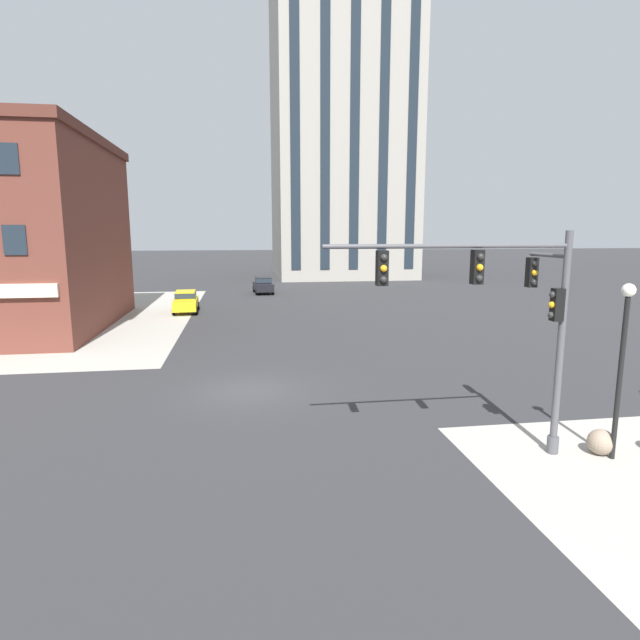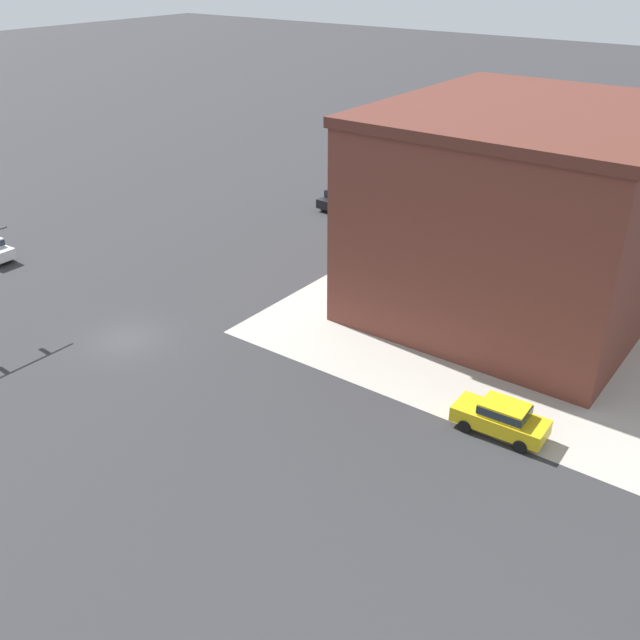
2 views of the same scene
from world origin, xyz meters
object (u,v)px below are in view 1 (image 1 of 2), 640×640
object	(u,v)px
street_lamp_corner_near	(623,350)
car_main_northbound_near	(263,284)
traffic_signal_main	(515,308)
bollard_sphere_curb_a	(601,442)
car_main_southbound_far	(186,301)

from	to	relation	value
street_lamp_corner_near	car_main_northbound_near	size ratio (longest dim) A/B	1.10
traffic_signal_main	street_lamp_corner_near	distance (m)	3.08
bollard_sphere_curb_a	traffic_signal_main	bearing A→B (deg)	169.31
street_lamp_corner_near	car_main_southbound_far	xyz separation A→B (m)	(-14.56, 29.26, -2.21)
car_main_northbound_near	street_lamp_corner_near	bearing A→B (deg)	-78.98
traffic_signal_main	car_main_northbound_near	size ratio (longest dim) A/B	1.52
traffic_signal_main	bollard_sphere_curb_a	world-z (taller)	traffic_signal_main
car_main_southbound_far	traffic_signal_main	bearing A→B (deg)	-67.48
street_lamp_corner_near	car_main_northbound_near	xyz separation A→B (m)	(-7.99, 41.04, -2.21)
traffic_signal_main	car_main_northbound_near	distance (m)	40.71
bollard_sphere_curb_a	car_main_northbound_near	world-z (taller)	car_main_northbound_near
bollard_sphere_curb_a	street_lamp_corner_near	xyz separation A→B (m)	(0.14, -0.30, 2.76)
car_main_northbound_near	traffic_signal_main	bearing A→B (deg)	-82.61
street_lamp_corner_near	bollard_sphere_curb_a	bearing A→B (deg)	114.33
street_lamp_corner_near	traffic_signal_main	bearing A→B (deg)	163.87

